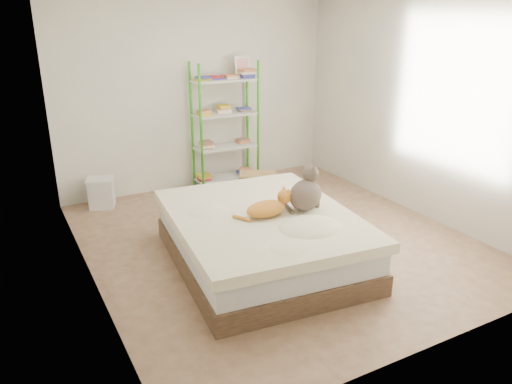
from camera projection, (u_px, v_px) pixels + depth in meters
room at (278, 120)px, 4.91m from camera, size 3.81×4.21×2.61m
bed at (262, 238)px, 4.80m from camera, size 1.83×2.19×0.52m
orange_cat at (266, 207)px, 4.61m from camera, size 0.48×0.27×0.19m
grey_cat at (306, 189)px, 4.72m from camera, size 0.46×0.42×0.43m
shelf_unit at (226, 122)px, 6.74m from camera, size 0.88×0.36×1.74m
cardboard_box at (258, 186)px, 6.47m from camera, size 0.59×0.62×0.38m
white_bin at (101, 192)px, 6.19m from camera, size 0.40×0.37×0.37m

